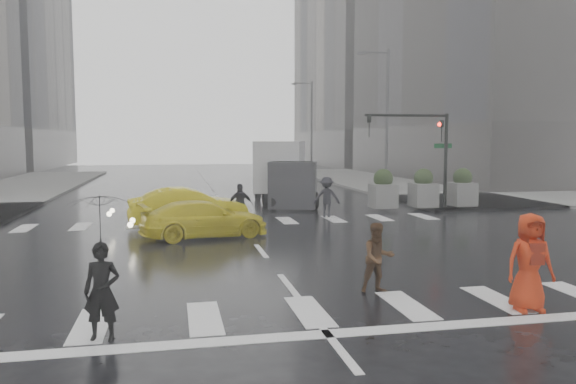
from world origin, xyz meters
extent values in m
plane|color=black|center=(0.00, 0.00, 0.00)|extent=(120.00, 120.00, 0.00)
cube|color=slate|center=(19.50, 17.50, 0.07)|extent=(35.00, 35.00, 0.15)
cube|color=#33302D|center=(29.00, 27.00, 2.20)|extent=(26.05, 26.05, 4.40)
cube|color=gray|center=(29.00, 56.00, 18.00)|extent=(26.00, 26.00, 36.00)
cube|color=#33302D|center=(29.00, 56.00, 2.20)|extent=(26.05, 26.05, 4.40)
cylinder|color=black|center=(10.00, 8.00, 2.25)|extent=(0.16, 0.16, 4.50)
cylinder|color=black|center=(8.00, 8.00, 4.40)|extent=(4.00, 0.12, 0.12)
imported|color=black|center=(9.75, 8.00, 3.70)|extent=(0.16, 0.20, 1.00)
imported|color=black|center=(6.20, 8.00, 3.90)|extent=(0.16, 0.20, 1.00)
sphere|color=#FF190C|center=(9.65, 8.00, 4.00)|extent=(0.20, 0.20, 0.20)
cube|color=#0C5422|center=(10.00, 8.30, 3.00)|extent=(0.90, 0.03, 0.22)
cylinder|color=#59595B|center=(11.00, 18.00, 4.50)|extent=(0.20, 0.20, 9.00)
cylinder|color=#59595B|center=(10.10, 18.00, 8.80)|extent=(1.80, 0.12, 0.12)
cube|color=#59595B|center=(9.20, 18.00, 8.70)|extent=(0.50, 0.22, 0.15)
cylinder|color=#59595B|center=(11.00, 38.00, 4.50)|extent=(0.20, 0.20, 9.00)
cylinder|color=#59595B|center=(10.10, 38.00, 8.80)|extent=(1.80, 0.12, 0.12)
cube|color=#59595B|center=(9.20, 38.00, 8.70)|extent=(0.50, 0.22, 0.15)
cube|color=slate|center=(7.00, 8.20, 0.70)|extent=(1.10, 1.10, 1.10)
sphere|color=#233116|center=(7.00, 8.20, 1.50)|extent=(0.90, 0.90, 0.90)
cube|color=slate|center=(9.00, 8.20, 0.70)|extent=(1.10, 1.10, 1.10)
sphere|color=#233116|center=(9.00, 8.20, 1.50)|extent=(0.90, 0.90, 0.90)
cube|color=slate|center=(11.00, 8.20, 0.70)|extent=(1.10, 1.10, 1.10)
sphere|color=#233116|center=(11.00, 8.20, 1.50)|extent=(0.90, 0.90, 0.90)
imported|color=black|center=(-3.70, -6.80, 0.81)|extent=(0.65, 0.48, 1.63)
imported|color=black|center=(-3.70, -6.80, 1.99)|extent=(1.11, 1.12, 0.88)
imported|color=#452C18|center=(1.77, -4.98, 0.76)|extent=(0.76, 0.60, 1.52)
imported|color=red|center=(4.16, -6.80, 0.95)|extent=(0.99, 0.71, 1.90)
cube|color=maroon|center=(4.16, -6.98, 1.15)|extent=(0.30, 0.19, 0.40)
imported|color=black|center=(-0.01, 5.04, 0.81)|extent=(0.98, 0.64, 1.62)
imported|color=black|center=(3.86, 6.66, 0.86)|extent=(1.21, 0.83, 1.72)
imported|color=#DBC90B|center=(-1.98, 5.30, 0.74)|extent=(4.61, 2.05, 1.47)
imported|color=#DBC90B|center=(-1.52, 2.69, 0.62)|extent=(4.09, 2.52, 1.25)
cube|color=silver|center=(3.00, 12.52, 1.93)|extent=(2.26, 4.34, 2.55)
cube|color=#29292D|center=(3.00, 9.50, 1.18)|extent=(2.17, 1.70, 2.17)
cube|color=black|center=(3.00, 9.50, 1.84)|extent=(1.89, 0.85, 0.85)
cylinder|color=black|center=(2.01, 9.31, 0.42)|extent=(0.26, 0.85, 0.85)
cylinder|color=black|center=(3.99, 9.31, 0.42)|extent=(0.26, 0.85, 0.85)
cylinder|color=black|center=(2.01, 11.39, 0.42)|extent=(0.26, 0.85, 0.85)
cylinder|color=black|center=(3.99, 11.39, 0.42)|extent=(0.26, 0.85, 0.85)
cylinder|color=black|center=(2.01, 14.03, 0.42)|extent=(0.26, 0.85, 0.85)
cylinder|color=black|center=(3.99, 14.03, 0.42)|extent=(0.26, 0.85, 0.85)
camera|label=1|loc=(-2.52, -16.24, 3.30)|focal=35.00mm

